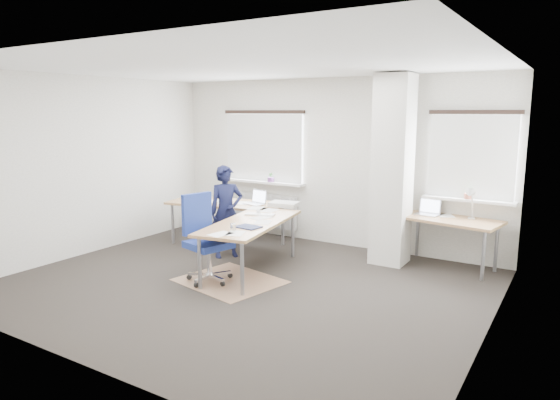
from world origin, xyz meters
The scene contains 8 objects.
ground centered at (0.00, 0.00, 0.00)m, with size 6.00×6.00×0.00m, color black.
room_shell centered at (0.18, 0.45, 1.75)m, with size 6.04×5.04×2.82m.
floor_mat centered at (-0.23, -0.01, 0.00)m, with size 1.27×1.08×0.01m, color #987053.
white_crate centered at (-2.48, 2.25, 0.15)m, with size 0.51×0.36×0.31m, color white.
desk_main centered at (-0.77, 1.01, 0.69)m, with size 2.82×2.63×0.96m.
desk_side centered at (2.10, 2.15, 0.69)m, with size 1.50×0.93×1.22m.
task_chair centered at (-0.50, -0.14, 0.33)m, with size 0.65×0.64×1.17m.
person centered at (-0.97, 0.90, 0.72)m, with size 0.52×0.34×1.44m, color black.
Camera 1 is at (3.71, -5.11, 2.25)m, focal length 32.00 mm.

